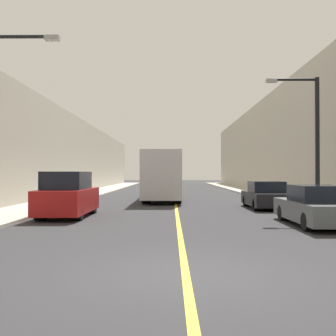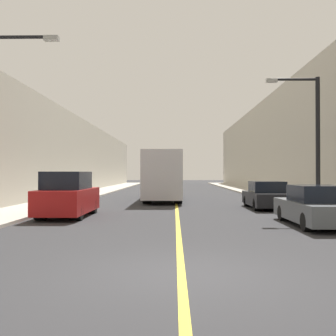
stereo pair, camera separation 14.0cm
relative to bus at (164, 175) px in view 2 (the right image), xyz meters
name	(u,v)px [view 2 (the right image)]	position (x,y,z in m)	size (l,w,h in m)	color
ground_plane	(181,274)	(0.87, -20.50, -1.78)	(200.00, 200.00, 0.00)	#2D2D30
sidewalk_left	(96,192)	(-6.72, 9.50, -1.72)	(2.90, 72.00, 0.13)	#B2AA9E
sidewalk_right	(255,193)	(8.47, 9.50, -1.72)	(2.90, 72.00, 0.13)	#B2AA9E
building_row_left	(61,156)	(-10.17, 9.50, 1.82)	(4.00, 72.00, 7.19)	#B7B2A3
building_row_right	(292,143)	(11.92, 9.50, 2.97)	(4.00, 72.00, 9.51)	#B7B2A3
road_center_line	(176,193)	(0.87, 9.50, -1.78)	(0.16, 72.00, 0.01)	gold
bus	(164,175)	(0.00, 0.00, 0.00)	(2.48, 10.41, 3.32)	silver
parked_suv_left	(68,196)	(-3.94, -10.79, -0.87)	(1.89, 4.53, 1.98)	maroon
car_right_near	(316,207)	(5.89, -13.57, -1.11)	(1.84, 4.65, 1.48)	#51565B
car_right_mid	(266,196)	(5.71, -6.68, -1.11)	(1.87, 4.25, 1.48)	black
street_lamp_right	(313,134)	(7.07, -9.93, 1.94)	(2.45, 0.24, 6.19)	black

